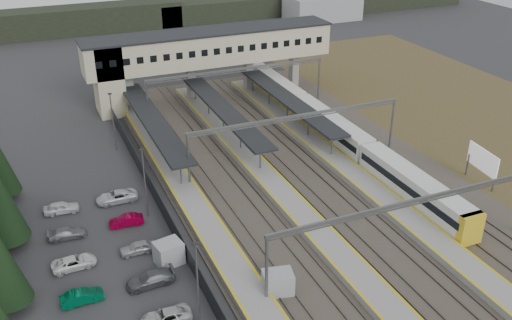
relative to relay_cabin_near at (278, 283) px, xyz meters
name	(u,v)px	position (x,y,z in m)	size (l,w,h in m)	color
ground	(252,249)	(0.47, 7.05, -1.10)	(220.00, 220.00, 0.00)	#2B2B2D
conifer_row	(5,291)	(-21.53, 3.19, 3.73)	(4.42, 49.82, 9.50)	black
car_park	(129,319)	(-12.86, 1.21, -0.50)	(10.52, 44.72, 1.29)	#A3A2A7
lampposts	(167,223)	(-7.53, 8.30, 3.23)	(0.50, 53.25, 8.07)	slate
fence	(174,229)	(-6.03, 12.05, -0.10)	(0.08, 90.00, 2.00)	#26282B
relay_cabin_near	(278,283)	(0.00, 0.00, 0.00)	(3.00, 2.46, 2.20)	#96989B
relay_cabin_far	(169,253)	(-7.62, 8.08, 0.03)	(2.82, 2.50, 2.27)	#96989B
rail_corridor	(311,203)	(9.80, 12.05, -0.81)	(34.00, 90.00, 0.92)	#37322B
canopies	(223,109)	(7.47, 34.05, 2.82)	(23.10, 30.00, 3.28)	black
footbridge	(194,53)	(8.17, 49.05, 6.83)	(40.40, 6.40, 11.20)	#B1AA8A
gantries	(345,161)	(12.47, 10.05, 4.89)	(28.40, 62.28, 7.17)	slate
train	(332,128)	(20.47, 26.33, 0.81)	(2.66, 55.65, 3.35)	silver
billboard	(483,161)	(30.65, 8.72, 1.87)	(0.76, 5.38, 4.48)	slate
treeline_far	(196,12)	(24.27, 99.33, 1.85)	(170.00, 19.00, 7.00)	black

